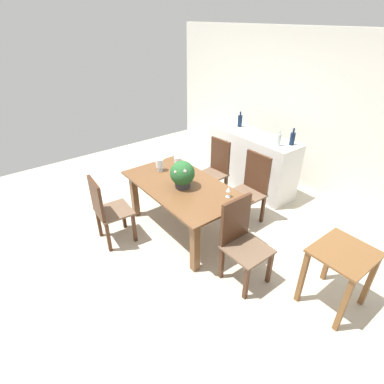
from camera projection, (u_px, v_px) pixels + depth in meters
name	position (u px, v px, depth m)	size (l,w,h in m)	color
ground_plane	(179.00, 230.00, 4.44)	(7.04, 7.04, 0.00)	#BCB29E
back_wall	(302.00, 112.00, 5.15)	(6.40, 0.10, 2.60)	silver
dining_table	(182.00, 194.00, 4.17)	(1.73, 0.96, 0.75)	brown
chair_foot_end	(241.00, 237.00, 3.42)	(0.47, 0.47, 1.03)	#422616
chair_far_right	(251.00, 186.00, 4.43)	(0.48, 0.48, 1.05)	#422616
chair_far_left	(215.00, 168.00, 4.97)	(0.46, 0.49, 1.03)	#422616
chair_near_left	(106.00, 208.00, 3.97)	(0.49, 0.47, 0.98)	#422616
flower_centerpiece	(182.00, 174.00, 3.95)	(0.33, 0.33, 0.37)	#333338
crystal_vase_left	(160.00, 163.00, 4.41)	(0.12, 0.12, 0.18)	silver
crystal_vase_center_near	(178.00, 162.00, 4.49)	(0.11, 0.11, 0.17)	silver
wine_glass	(229.00, 190.00, 3.77)	(0.06, 0.06, 0.15)	silver
kitchen_counter	(250.00, 161.00, 5.37)	(1.72, 0.54, 0.99)	silver
wine_bottle_clear	(279.00, 140.00, 4.61)	(0.06, 0.06, 0.25)	#B2BFB7
wine_bottle_tall	(292.00, 139.00, 4.65)	(0.08, 0.08, 0.27)	#0F1E38
wine_bottle_dark	(240.00, 121.00, 5.40)	(0.08, 0.08, 0.27)	#0F1E38
side_table	(340.00, 265.00, 3.08)	(0.54, 0.60, 0.72)	brown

